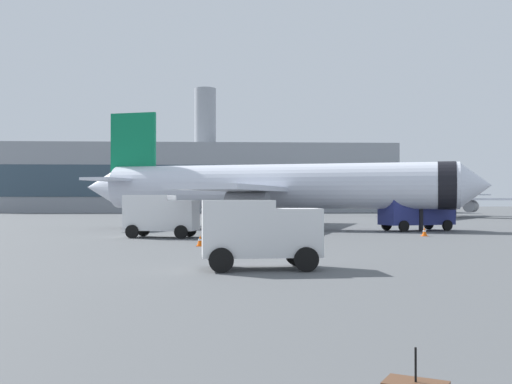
% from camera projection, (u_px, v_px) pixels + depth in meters
% --- Properties ---
extents(airplane_at_gate, '(34.91, 31.89, 10.50)m').
position_uv_depth(airplane_at_gate, '(274.00, 187.00, 53.24)').
color(airplane_at_gate, silver).
rests_on(airplane_at_gate, ground).
extents(airplane_taxiing, '(21.82, 23.64, 7.92)m').
position_uv_depth(airplane_taxiing, '(440.00, 198.00, 87.41)').
color(airplane_taxiing, silver).
rests_on(airplane_taxiing, ground).
extents(service_truck, '(5.14, 3.31, 2.90)m').
position_uv_depth(service_truck, '(161.00, 214.00, 42.18)').
color(service_truck, white).
rests_on(service_truck, ground).
extents(fuel_truck, '(6.45, 4.16, 3.20)m').
position_uv_depth(fuel_truck, '(416.00, 209.00, 51.22)').
color(fuel_truck, navy).
rests_on(fuel_truck, ground).
extents(cargo_van, '(4.50, 2.52, 2.60)m').
position_uv_depth(cargo_van, '(259.00, 231.00, 23.27)').
color(cargo_van, white).
rests_on(cargo_van, ground).
extents(safety_cone_near, '(0.44, 0.44, 0.62)m').
position_uv_depth(safety_cone_near, '(200.00, 241.00, 34.47)').
color(safety_cone_near, '#F2590C').
rests_on(safety_cone_near, ground).
extents(safety_cone_mid, '(0.44, 0.44, 0.64)m').
position_uv_depth(safety_cone_mid, '(424.00, 232.00, 43.63)').
color(safety_cone_mid, '#F2590C').
rests_on(safety_cone_mid, ground).
extents(terminal_building, '(79.34, 21.88, 25.29)m').
position_uv_depth(terminal_building, '(194.00, 178.00, 126.94)').
color(terminal_building, gray).
rests_on(terminal_building, ground).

